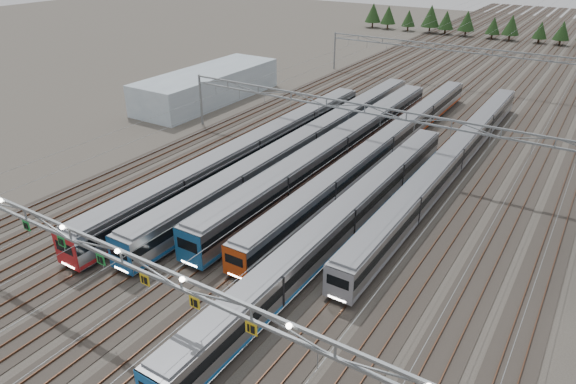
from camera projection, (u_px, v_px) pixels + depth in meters
The scene contains 13 objects.
ground at pixel (135, 337), 38.98m from camera, with size 400.00×400.00×0.00m, color #47423A.
track_bed at pixel (478, 64), 113.61m from camera, with size 54.00×260.00×5.42m.
train_a at pixel (251, 152), 66.19m from camera, with size 3.03×55.56×3.95m.
train_b at pixel (307, 143), 69.09m from camera, with size 2.90×64.60×3.78m.
train_c at pixel (336, 149), 66.82m from camera, with size 3.16×56.81×4.13m.
train_d at pixel (384, 146), 68.60m from camera, with size 2.63×65.10×3.41m.
train_e at pixel (342, 221), 50.71m from camera, with size 2.70×51.36×3.51m.
train_f at pixel (452, 159), 64.60m from camera, with size 2.74×62.13×3.56m.
gantry_near at pixel (120, 260), 35.72m from camera, with size 56.36×0.61×8.08m.
gantry_mid at pixel (364, 116), 66.22m from camera, with size 56.36×0.36×8.00m.
gantry_far at pixel (462, 54), 100.11m from camera, with size 56.36×0.36×8.00m.
west_shed at pixel (208, 86), 93.26m from camera, with size 10.00×30.00×5.36m, color #A3B5C2.
treeline at pixel (515, 26), 144.57m from camera, with size 93.80×5.60×7.02m.
Camera 1 is at (25.83, -18.92, 27.41)m, focal length 32.00 mm.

